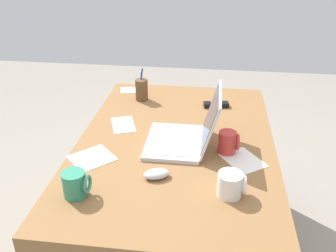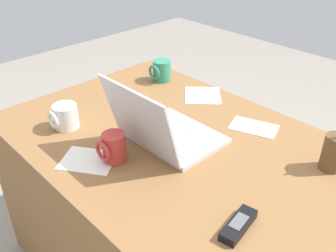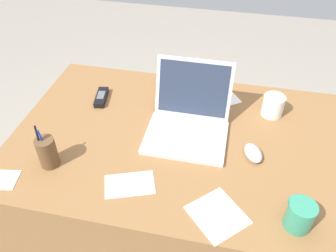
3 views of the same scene
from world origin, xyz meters
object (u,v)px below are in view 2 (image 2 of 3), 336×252
at_px(coffee_mug_tall, 65,117).
at_px(pen_holder, 333,152).
at_px(laptop, 164,131).
at_px(coffee_mug_white, 161,71).
at_px(computer_mouse, 136,106).
at_px(cordless_phone, 238,225).
at_px(coffee_mug_spare, 113,148).

xyz_separation_m(coffee_mug_tall, pen_holder, (-0.78, -0.47, 0.01)).
xyz_separation_m(laptop, coffee_mug_white, (0.40, -0.35, -0.00)).
relative_size(computer_mouse, coffee_mug_white, 1.04).
height_order(laptop, cordless_phone, laptop).
relative_size(computer_mouse, coffee_mug_tall, 0.99).
relative_size(computer_mouse, coffee_mug_spare, 1.03).
bearing_deg(laptop, coffee_mug_tall, 29.32).
distance_m(coffee_mug_white, pen_holder, 0.85).
bearing_deg(pen_holder, computer_mouse, 15.16).
bearing_deg(coffee_mug_tall, cordless_phone, -175.50).
distance_m(computer_mouse, coffee_mug_spare, 0.35).
xyz_separation_m(laptop, coffee_mug_tall, (0.33, 0.18, -0.01)).
height_order(coffee_mug_tall, pen_holder, pen_holder).
xyz_separation_m(coffee_mug_white, coffee_mug_spare, (-0.36, 0.53, 0.00)).
distance_m(coffee_mug_white, coffee_mug_spare, 0.64).
distance_m(computer_mouse, cordless_phone, 0.70).
bearing_deg(computer_mouse, cordless_phone, 140.86).
height_order(laptop, coffee_mug_tall, laptop).
bearing_deg(computer_mouse, coffee_mug_tall, 54.40).
bearing_deg(cordless_phone, coffee_mug_white, -30.62).
bearing_deg(cordless_phone, computer_mouse, -17.80).
xyz_separation_m(coffee_mug_white, cordless_phone, (-0.81, 0.48, -0.04)).
xyz_separation_m(coffee_mug_white, pen_holder, (-0.85, 0.07, 0.01)).
distance_m(coffee_mug_tall, pen_holder, 0.91).
distance_m(cordless_phone, pen_holder, 0.41).
bearing_deg(coffee_mug_spare, computer_mouse, -51.13).
relative_size(coffee_mug_white, coffee_mug_tall, 0.95).
bearing_deg(coffee_mug_tall, coffee_mug_spare, -179.07).
xyz_separation_m(computer_mouse, coffee_mug_spare, (-0.22, 0.27, 0.03)).
height_order(laptop, pen_holder, laptop).
bearing_deg(pen_holder, coffee_mug_spare, 43.03).
bearing_deg(coffee_mug_white, cordless_phone, 149.38).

